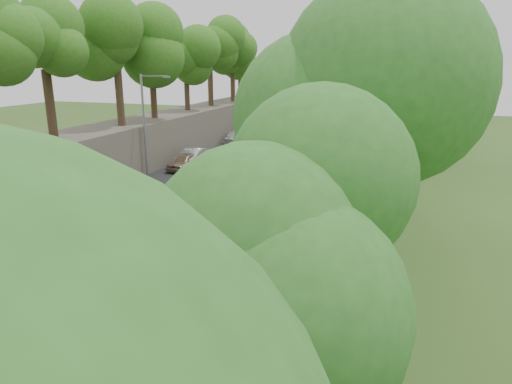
{
  "coord_description": "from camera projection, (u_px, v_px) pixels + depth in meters",
  "views": [
    {
      "loc": [
        8.88,
        -16.78,
        8.92
      ],
      "look_at": [
        0.5,
        8.0,
        1.4
      ],
      "focal_mm": 32.0,
      "sensor_mm": 36.0,
      "label": 1
    }
  ],
  "objects": [
    {
      "name": "rock_embankment",
      "position": [
        123.0,
        148.0,
        37.73
      ],
      "size": [
        5.0,
        66.0,
        4.0
      ],
      "primitive_type": "cube",
      "color": "#595147",
      "rests_on": "ground"
    },
    {
      "name": "sidewalk",
      "position": [
        313.0,
        187.0,
        33.34
      ],
      "size": [
        4.2,
        66.0,
        0.05
      ],
      "primitive_type": "cube",
      "color": "gray",
      "rests_on": "ground"
    },
    {
      "name": "car_4",
      "position": [
        185.0,
        162.0,
        38.69
      ],
      "size": [
        1.91,
        4.11,
        1.36
      ],
      "primitive_type": "imported",
      "rotation": [
        0.0,
        0.0,
        -0.08
      ],
      "color": "tan",
      "rests_on": "road"
    },
    {
      "name": "streetlight",
      "position": [
        146.0,
        119.0,
        35.16
      ],
      "size": [
        2.52,
        0.22,
        8.0
      ],
      "color": "gray",
      "rests_on": "ground"
    },
    {
      "name": "painter_0",
      "position": [
        226.0,
        228.0,
        22.4
      ],
      "size": [
        0.68,
        0.98,
        1.91
      ],
      "primitive_type": "imported",
      "rotation": [
        0.0,
        0.0,
        1.65
      ],
      "color": "gold",
      "rests_on": "sidewalk"
    },
    {
      "name": "ground",
      "position": [
        189.0,
        267.0,
        20.47
      ],
      "size": [
        140.0,
        140.0,
        0.0
      ],
      "primitive_type": "plane",
      "color": "#33511E",
      "rests_on": "ground"
    },
    {
      "name": "construction_barrel",
      "position": [
        349.0,
        164.0,
        38.31
      ],
      "size": [
        0.63,
        0.63,
        1.03
      ],
      "primitive_type": "cylinder",
      "color": "red",
      "rests_on": "sidewalk"
    },
    {
      "name": "trees_fenceside",
      "position": [
        383.0,
        91.0,
        30.04
      ],
      "size": [
        7.0,
        66.0,
        14.0
      ],
      "primitive_type": null,
      "color": "#3E8730",
      "rests_on": "ground"
    },
    {
      "name": "car_7",
      "position": [
        247.0,
        134.0,
        52.79
      ],
      "size": [
        2.68,
        5.54,
        1.55
      ],
      "primitive_type": "imported",
      "rotation": [
        0.0,
        0.0,
        -0.1
      ],
      "color": "maroon",
      "rests_on": "road"
    },
    {
      "name": "car_8",
      "position": [
        234.0,
        137.0,
        51.3
      ],
      "size": [
        2.03,
        4.29,
        1.42
      ],
      "primitive_type": "imported",
      "rotation": [
        0.0,
        0.0,
        0.09
      ],
      "color": "white",
      "rests_on": "road"
    },
    {
      "name": "jersey_barrier",
      "position": [
        283.0,
        181.0,
        33.97
      ],
      "size": [
        0.42,
        66.0,
        0.6
      ],
      "primitive_type": "cube",
      "color": "#7AC522",
      "rests_on": "ground"
    },
    {
      "name": "painter_3",
      "position": [
        288.0,
        184.0,
        30.68
      ],
      "size": [
        1.0,
        1.36,
        1.88
      ],
      "primitive_type": "imported",
      "rotation": [
        0.0,
        0.0,
        1.84
      ],
      "color": "#A05138",
      "rests_on": "sidewalk"
    },
    {
      "name": "car_1",
      "position": [
        7.0,
        226.0,
        23.15
      ],
      "size": [
        1.83,
        5.11,
        1.68
      ],
      "primitive_type": "imported",
      "rotation": [
        0.0,
        0.0,
        -0.01
      ],
      "color": "white",
      "rests_on": "road"
    },
    {
      "name": "painter_2",
      "position": [
        233.0,
        237.0,
        21.38
      ],
      "size": [
        0.96,
        1.08,
        1.85
      ],
      "primitive_type": "imported",
      "rotation": [
        0.0,
        0.0,
        1.92
      ],
      "color": "black",
      "rests_on": "sidewalk"
    },
    {
      "name": "painter_1",
      "position": [
        273.0,
        197.0,
        27.6
      ],
      "size": [
        0.52,
        0.74,
        1.92
      ],
      "primitive_type": "imported",
      "rotation": [
        0.0,
        0.0,
        1.66
      ],
      "color": "beige",
      "rests_on": "sidewalk"
    },
    {
      "name": "person_far",
      "position": [
        338.0,
        152.0,
        41.8
      ],
      "size": [
        1.04,
        0.48,
        1.74
      ],
      "primitive_type": "imported",
      "rotation": [
        0.0,
        0.0,
        3.09
      ],
      "color": "black",
      "rests_on": "sidewalk"
    },
    {
      "name": "chainlink_fence",
      "position": [
        343.0,
        177.0,
        32.42
      ],
      "size": [
        0.04,
        66.0,
        2.0
      ],
      "primitive_type": "cube",
      "color": "slate",
      "rests_on": "ground"
    },
    {
      "name": "trees_embankment",
      "position": [
        120.0,
        40.0,
        35.23
      ],
      "size": [
        6.4,
        66.0,
        13.0
      ],
      "primitive_type": null,
      "color": "#3B7A1F",
      "rests_on": "rock_embankment"
    },
    {
      "name": "car_6",
      "position": [
        243.0,
        136.0,
        51.78
      ],
      "size": [
        2.66,
        5.01,
        1.34
      ],
      "primitive_type": "imported",
      "rotation": [
        0.0,
        0.0,
        -0.09
      ],
      "color": "black",
      "rests_on": "road"
    },
    {
      "name": "concrete_block",
      "position": [
        221.0,
        315.0,
        15.87
      ],
      "size": [
        1.16,
        0.91,
        0.73
      ],
      "primitive_type": "cube",
      "rotation": [
        0.0,
        0.0,
        -0.08
      ],
      "color": "gray",
      "rests_on": "sidewalk"
    },
    {
      "name": "signpost",
      "position": [
        175.0,
        257.0,
        16.86
      ],
      "size": [
        0.62,
        0.09,
        3.1
      ],
      "color": "gray",
      "rests_on": "sidewalk"
    },
    {
      "name": "car_5",
      "position": [
        193.0,
        157.0,
        40.04
      ],
      "size": [
        1.59,
        4.54,
        1.5
      ],
      "primitive_type": "imported",
      "rotation": [
        0.0,
        0.0,
        0.0
      ],
      "color": "silver",
      "rests_on": "road"
    },
    {
      "name": "car_3",
      "position": [
        74.0,
        197.0,
        28.44
      ],
      "size": [
        2.04,
        4.96,
        1.44
      ],
      "primitive_type": "imported",
      "rotation": [
        0.0,
        0.0,
        0.01
      ],
      "color": "black",
      "rests_on": "road"
    },
    {
      "name": "car_2",
      "position": [
        89.0,
        192.0,
        29.11
      ],
      "size": [
        2.94,
        5.97,
        1.63
      ],
      "primitive_type": "imported",
      "rotation": [
        0.0,
        0.0,
        0.04
      ],
      "color": "#640B0D",
      "rests_on": "road"
    },
    {
      "name": "road",
      "position": [
        213.0,
        179.0,
        35.79
      ],
      "size": [
        11.2,
        66.0,
        0.04
      ],
      "primitive_type": "cube",
      "color": "black",
      "rests_on": "ground"
    }
  ]
}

